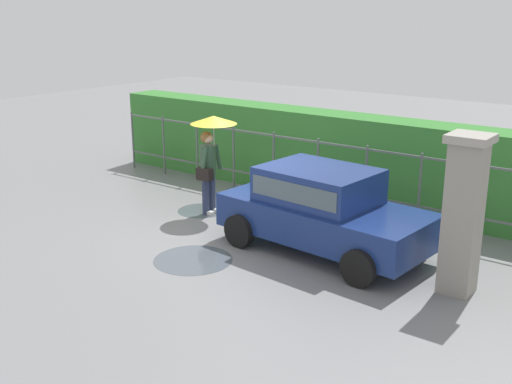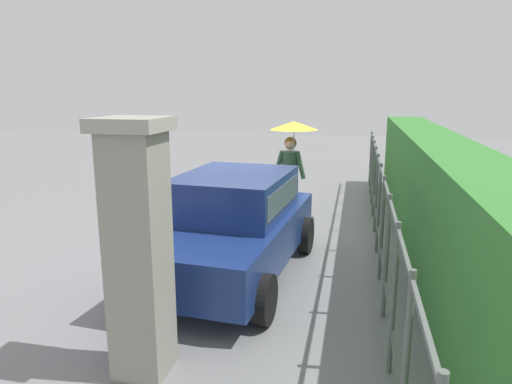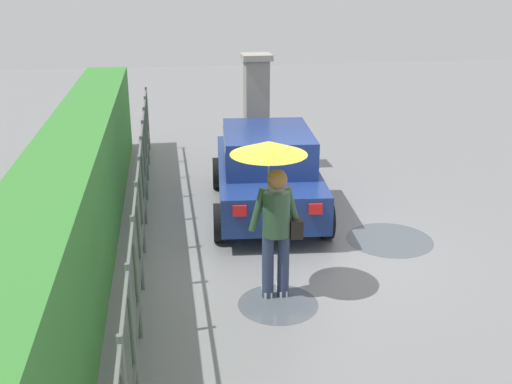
# 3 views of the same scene
# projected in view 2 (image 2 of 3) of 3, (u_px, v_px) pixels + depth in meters

# --- Properties ---
(ground_plane) EXTENTS (40.00, 40.00, 0.00)m
(ground_plane) POSITION_uv_depth(u_px,v_px,m) (237.00, 238.00, 8.44)
(ground_plane) COLOR slate
(car) EXTENTS (3.85, 2.10, 1.48)m
(car) POSITION_uv_depth(u_px,v_px,m) (233.00, 221.00, 6.65)
(car) COLOR navy
(car) RESTS_ON ground
(pedestrian) EXTENTS (0.94, 0.94, 2.04)m
(pedestrian) POSITION_uv_depth(u_px,v_px,m) (291.00, 151.00, 9.19)
(pedestrian) COLOR #2D3856
(pedestrian) RESTS_ON ground
(gate_pillar) EXTENTS (0.60, 0.60, 2.42)m
(gate_pillar) POSITION_uv_depth(u_px,v_px,m) (139.00, 248.00, 4.20)
(gate_pillar) COLOR gray
(gate_pillar) RESTS_ON ground
(fence_section) EXTENTS (11.46, 0.05, 1.50)m
(fence_section) POSITION_uv_depth(u_px,v_px,m) (379.00, 204.00, 7.52)
(fence_section) COLOR #59605B
(fence_section) RESTS_ON ground
(hedge_row) EXTENTS (12.41, 0.90, 1.90)m
(hedge_row) POSITION_uv_depth(u_px,v_px,m) (436.00, 199.00, 7.31)
(hedge_row) COLOR #387F33
(hedge_row) RESTS_ON ground
(puddle_near) EXTENTS (1.35, 1.35, 0.00)m
(puddle_near) POSITION_uv_depth(u_px,v_px,m) (166.00, 235.00, 8.61)
(puddle_near) COLOR #4C545B
(puddle_near) RESTS_ON ground
(puddle_far) EXTENTS (1.02, 1.02, 0.00)m
(puddle_far) POSITION_uv_depth(u_px,v_px,m) (291.00, 218.00, 9.76)
(puddle_far) COLOR #4C545B
(puddle_far) RESTS_ON ground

